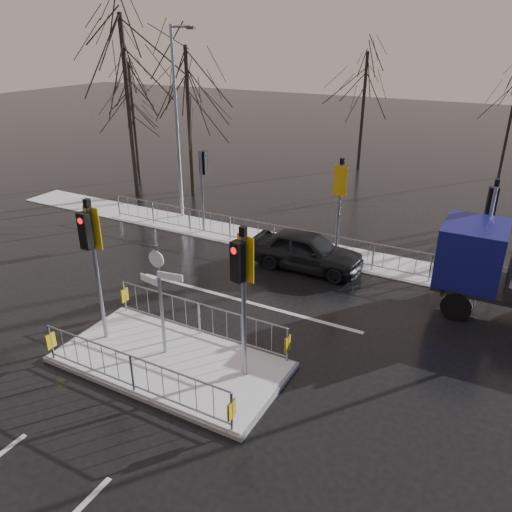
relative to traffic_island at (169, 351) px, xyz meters
The scene contains 12 objects.
ground 0.39m from the traffic_island, 42.90° to the right, with size 120.00×120.00×0.00m, color black.
snow_verge 8.60m from the traffic_island, 89.92° to the left, with size 30.00×2.00×0.04m, color white.
lane_markings 0.52m from the traffic_island, 88.07° to the right, with size 8.00×11.38×0.01m.
traffic_island is the anchor object (origin of this frame).
far_kerb_fixtures 8.11m from the traffic_island, 87.84° to the left, with size 18.00×0.65×3.83m.
car_far_lane 7.07m from the traffic_island, 83.16° to the left, with size 1.65×4.10×1.40m, color black.
flatbed_truck 9.89m from the traffic_island, 43.79° to the left, with size 5.92×2.18×2.74m.
tree_near_a 16.23m from the traffic_island, 133.66° to the left, with size 4.75×4.75×8.97m.
tree_near_b 15.57m from the traffic_island, 122.60° to the left, with size 4.00×4.00×7.55m.
tree_near_c 18.84m from the traffic_island, 132.79° to the left, with size 3.50×3.50×6.61m.
tree_far_a 22.52m from the traffic_island, 95.17° to the left, with size 3.75×3.75×7.08m.
street_lamp_left 12.17m from the traffic_island, 124.07° to the left, with size 1.25×0.18×8.20m.
Camera 1 is at (7.04, -8.35, 7.88)m, focal length 35.00 mm.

